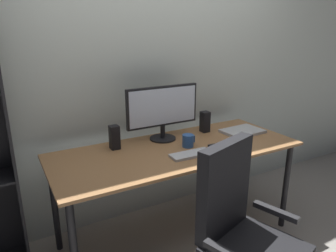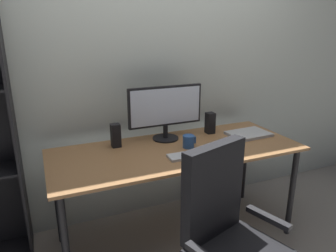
{
  "view_description": "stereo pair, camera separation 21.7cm",
  "coord_description": "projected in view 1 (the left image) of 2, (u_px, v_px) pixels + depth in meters",
  "views": [
    {
      "loc": [
        -1.07,
        -1.79,
        1.57
      ],
      "look_at": [
        -0.06,
        0.02,
        0.91
      ],
      "focal_mm": 33.52,
      "sensor_mm": 36.0,
      "label": 1
    },
    {
      "loc": [
        -0.88,
        -1.88,
        1.57
      ],
      "look_at": [
        -0.06,
        0.02,
        0.91
      ],
      "focal_mm": 33.52,
      "sensor_mm": 36.0,
      "label": 2
    }
  ],
  "objects": [
    {
      "name": "keyboard",
      "position": [
        191.0,
        154.0,
        2.1
      ],
      "size": [
        0.29,
        0.12,
        0.02
      ],
      "primitive_type": "cube",
      "rotation": [
        0.0,
        0.0,
        -0.03
      ],
      "color": "#B7BABC",
      "rests_on": "desk"
    },
    {
      "name": "mouse",
      "position": [
        214.0,
        148.0,
        2.19
      ],
      "size": [
        0.07,
        0.1,
        0.03
      ],
      "primitive_type": "cube",
      "rotation": [
        0.0,
        0.0,
        -0.14
      ],
      "color": "black",
      "rests_on": "desk"
    },
    {
      "name": "ground_plane",
      "position": [
        176.0,
        236.0,
        2.46
      ],
      "size": [
        12.0,
        12.0,
        0.0
      ],
      "primitive_type": "plane",
      "color": "gray"
    },
    {
      "name": "desk",
      "position": [
        177.0,
        158.0,
        2.26
      ],
      "size": [
        1.78,
        0.72,
        0.74
      ],
      "color": "olive",
      "rests_on": "ground"
    },
    {
      "name": "back_wall",
      "position": [
        144.0,
        62.0,
        2.51
      ],
      "size": [
        6.4,
        0.1,
        2.6
      ],
      "primitive_type": "cube",
      "color": "beige",
      "rests_on": "ground"
    },
    {
      "name": "monitor",
      "position": [
        163.0,
        109.0,
        2.34
      ],
      "size": [
        0.58,
        0.2,
        0.41
      ],
      "color": "black",
      "rests_on": "desk"
    },
    {
      "name": "speaker_left",
      "position": [
        114.0,
        137.0,
        2.2
      ],
      "size": [
        0.06,
        0.07,
        0.17
      ],
      "primitive_type": "cube",
      "color": "black",
      "rests_on": "desk"
    },
    {
      "name": "laptop",
      "position": [
        242.0,
        131.0,
        2.56
      ],
      "size": [
        0.33,
        0.24,
        0.02
      ],
      "primitive_type": "cube",
      "rotation": [
        0.0,
        0.0,
        0.05
      ],
      "color": "#B7BABC",
      "rests_on": "desk"
    },
    {
      "name": "office_chair",
      "position": [
        243.0,
        246.0,
        1.66
      ],
      "size": [
        0.57,
        0.57,
        1.01
      ],
      "rotation": [
        0.0,
        0.0,
        0.31
      ],
      "color": "#232326",
      "rests_on": "ground"
    },
    {
      "name": "coffee_mug",
      "position": [
        188.0,
        141.0,
        2.25
      ],
      "size": [
        0.1,
        0.08,
        0.09
      ],
      "color": "#285193",
      "rests_on": "desk"
    },
    {
      "name": "speaker_right",
      "position": [
        205.0,
        122.0,
        2.56
      ],
      "size": [
        0.06,
        0.07,
        0.17
      ],
      "primitive_type": "cube",
      "color": "black",
      "rests_on": "desk"
    }
  ]
}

